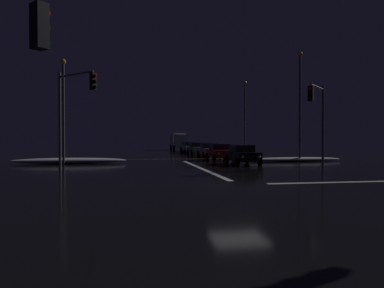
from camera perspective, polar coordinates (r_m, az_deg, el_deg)
The scene contains 17 objects.
ground at distance 16.51m, azimuth 7.43°, elevation -6.56°, with size 120.00×120.00×0.10m, color black.
stop_line_north at distance 25.34m, azimuth 1.37°, elevation -3.85°, with size 0.35×15.72×0.01m.
centre_line_ns at distance 36.76m, azimuth -2.06°, elevation -2.39°, with size 22.00×0.15×0.01m.
snow_bank_left_curb at distance 31.67m, azimuth -18.90°, elevation -2.52°, with size 9.36×1.50×0.48m.
snow_bank_right_curb at distance 34.23m, azimuth 15.94°, elevation -2.34°, with size 9.07×1.50×0.38m.
sedan_black at distance 29.26m, azimuth 8.00°, elevation -1.66°, with size 2.02×4.33×1.57m.
sedan_red at distance 34.79m, azimuth 4.41°, elevation -1.26°, with size 2.02×4.33×1.57m.
sedan_silver at distance 40.98m, azimuth 2.67°, elevation -0.93°, with size 2.02×4.33×1.57m.
sedan_gray at distance 47.08m, azimuth 0.72°, elevation -0.70°, with size 2.02×4.33×1.57m.
sedan_white at distance 52.69m, azimuth -0.37°, elevation -0.54°, with size 2.02×4.33×1.57m.
sedan_blue at distance 57.91m, azimuth -0.71°, elevation -0.41°, with size 2.02×4.33×1.57m.
box_truck at distance 65.65m, azimuth -2.11°, elevation 0.53°, with size 2.68×8.28×3.08m.
traffic_signal_nw at distance 24.58m, azimuth -18.35°, elevation 6.33°, with size 2.75×2.75×6.51m.
traffic_signal_ne at distance 27.81m, azimuth 19.37°, elevation 5.09°, with size 2.44×2.44×6.12m.
streetlamp_right_near at distance 34.09m, azimuth 16.77°, elevation 6.88°, with size 0.44×0.44×9.95m.
streetlamp_right_far at distance 48.89m, azimuth 8.39°, elevation 4.98°, with size 0.44×0.44×9.80m.
streetlamp_left_near at distance 31.01m, azimuth -19.74°, elevation 6.10°, with size 0.44×0.44×8.52m.
Camera 1 is at (-4.79, -15.66, 2.08)m, focal length 33.60 mm.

